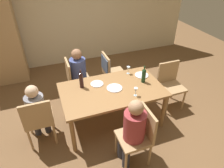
# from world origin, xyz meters

# --- Properties ---
(ground_plane) EXTENTS (10.00, 10.00, 0.00)m
(ground_plane) POSITION_xyz_m (0.00, 0.00, 0.00)
(ground_plane) COLOR brown
(rear_room_partition) EXTENTS (6.40, 0.12, 2.70)m
(rear_room_partition) POSITION_xyz_m (0.00, 2.71, 1.35)
(rear_room_partition) COLOR beige
(rear_room_partition) RESTS_ON ground_plane
(dining_table) EXTENTS (1.74, 1.02, 0.73)m
(dining_table) POSITION_xyz_m (0.00, 0.00, 0.65)
(dining_table) COLOR olive
(dining_table) RESTS_ON ground_plane
(chair_far_left) EXTENTS (0.44, 0.44, 0.92)m
(chair_far_left) POSITION_xyz_m (-0.48, 0.89, 0.53)
(chair_far_left) COLOR tan
(chair_far_left) RESTS_ON ground_plane
(chair_left_end) EXTENTS (0.44, 0.44, 0.92)m
(chair_left_end) POSITION_xyz_m (-1.25, -0.09, 0.53)
(chair_left_end) COLOR tan
(chair_left_end) RESTS_ON ground_plane
(chair_near) EXTENTS (0.44, 0.44, 0.92)m
(chair_near) POSITION_xyz_m (0.09, -0.89, 0.53)
(chair_near) COLOR tan
(chair_near) RESTS_ON ground_plane
(chair_right_end) EXTENTS (0.44, 0.44, 0.92)m
(chair_right_end) POSITION_xyz_m (1.25, 0.09, 0.53)
(chair_right_end) COLOR tan
(chair_right_end) RESTS_ON ground_plane
(chair_far_right) EXTENTS (0.46, 0.44, 0.92)m
(chair_far_right) POSITION_xyz_m (0.27, 0.89, 0.59)
(chair_far_right) COLOR tan
(chair_far_right) RESTS_ON ground_plane
(person_woman_host) EXTENTS (0.36, 0.31, 1.15)m
(person_woman_host) POSITION_xyz_m (-0.37, 0.89, 0.66)
(person_woman_host) COLOR #33333D
(person_woman_host) RESTS_ON ground_plane
(person_man_bearded) EXTENTS (0.29, 0.33, 1.09)m
(person_man_bearded) POSITION_xyz_m (-1.25, 0.03, 0.64)
(person_man_bearded) COLOR #33333D
(person_man_bearded) RESTS_ON ground_plane
(person_man_guest) EXTENTS (0.35, 0.31, 1.14)m
(person_man_guest) POSITION_xyz_m (-0.03, -0.89, 0.66)
(person_man_guest) COLOR #33333D
(person_man_guest) RESTS_ON ground_plane
(wine_bottle_tall_green) EXTENTS (0.07, 0.07, 0.32)m
(wine_bottle_tall_green) POSITION_xyz_m (0.60, 0.01, 0.88)
(wine_bottle_tall_green) COLOR #19381E
(wine_bottle_tall_green) RESTS_ON dining_table
(wine_bottle_dark_red) EXTENTS (0.07, 0.07, 0.34)m
(wine_bottle_dark_red) POSITION_xyz_m (-0.47, 0.23, 0.89)
(wine_bottle_dark_red) COLOR black
(wine_bottle_dark_red) RESTS_ON dining_table
(wine_glass_near_left) EXTENTS (0.07, 0.07, 0.15)m
(wine_glass_near_left) POSITION_xyz_m (0.46, 0.37, 0.84)
(wine_glass_near_left) COLOR silver
(wine_glass_near_left) RESTS_ON dining_table
(wine_glass_centre) EXTENTS (0.07, 0.07, 0.15)m
(wine_glass_centre) POSITION_xyz_m (0.29, -0.31, 0.84)
(wine_glass_centre) COLOR silver
(wine_glass_centre) RESTS_ON dining_table
(dinner_plate_host) EXTENTS (0.27, 0.27, 0.01)m
(dinner_plate_host) POSITION_xyz_m (0.04, -0.00, 0.74)
(dinner_plate_host) COLOR white
(dinner_plate_host) RESTS_ON dining_table
(dinner_plate_guest_left) EXTENTS (0.23, 0.23, 0.01)m
(dinner_plate_guest_left) POSITION_xyz_m (-0.20, 0.23, 0.74)
(dinner_plate_guest_left) COLOR white
(dinner_plate_guest_left) RESTS_ON dining_table
(dinner_plate_guest_right) EXTENTS (0.25, 0.25, 0.01)m
(dinner_plate_guest_right) POSITION_xyz_m (0.67, 0.21, 0.74)
(dinner_plate_guest_right) COLOR white
(dinner_plate_guest_right) RESTS_ON dining_table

